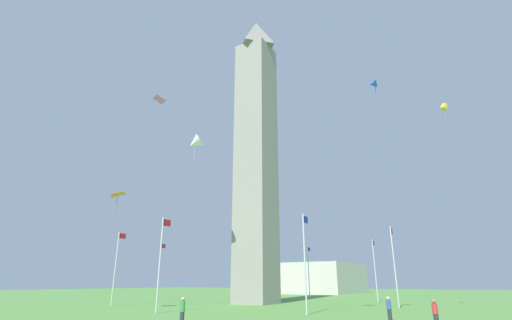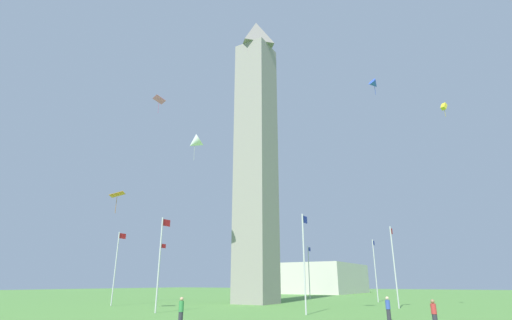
{
  "view_description": "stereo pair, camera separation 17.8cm",
  "coord_description": "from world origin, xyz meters",
  "px_view_note": "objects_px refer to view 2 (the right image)",
  "views": [
    {
      "loc": [
        -43.82,
        -26.12,
        2.6
      ],
      "look_at": [
        0.0,
        0.0,
        19.5
      ],
      "focal_mm": 26.02,
      "sensor_mm": 36.0,
      "label": 1
    },
    {
      "loc": [
        -43.73,
        -26.27,
        2.6
      ],
      "look_at": [
        0.0,
        0.0,
        19.5
      ],
      "focal_mm": 26.02,
      "sensor_mm": 36.0,
      "label": 2
    }
  ],
  "objects_px": {
    "flagpole_w": "(394,262)",
    "flagpole_sw": "(304,258)",
    "flagpole_s": "(160,259)",
    "person_blue_shirt": "(388,309)",
    "flagpole_se": "(116,264)",
    "flagpole_e": "(159,268)",
    "person_green_shirt": "(181,311)",
    "flagpole_nw": "(375,267)",
    "kite_yellow_box": "(444,107)",
    "flagpole_n": "(309,270)",
    "kite_blue_delta": "(374,84)",
    "obelisk_monument": "(256,146)",
    "flagpole_ne": "(232,270)",
    "distant_building": "(325,279)",
    "kite_white_delta": "(195,143)",
    "kite_orange_diamond": "(117,195)",
    "person_red_shirt": "(434,314)",
    "kite_pink_diamond": "(159,100)"
  },
  "relations": [
    {
      "from": "flagpole_w",
      "to": "flagpole_sw",
      "type": "bearing_deg",
      "value": 157.5
    },
    {
      "from": "flagpole_s",
      "to": "person_blue_shirt",
      "type": "distance_m",
      "value": 20.33
    },
    {
      "from": "flagpole_se",
      "to": "flagpole_s",
      "type": "height_order",
      "value": "same"
    },
    {
      "from": "flagpole_e",
      "to": "flagpole_sw",
      "type": "xyz_separation_m",
      "value": [
        -12.45,
        -30.05,
        0.0
      ]
    },
    {
      "from": "flagpole_s",
      "to": "flagpole_sw",
      "type": "relative_size",
      "value": 1.0
    },
    {
      "from": "flagpole_s",
      "to": "person_green_shirt",
      "type": "bearing_deg",
      "value": -126.57
    },
    {
      "from": "flagpole_nw",
      "to": "kite_yellow_box",
      "type": "bearing_deg",
      "value": -137.31
    },
    {
      "from": "person_green_shirt",
      "to": "flagpole_s",
      "type": "bearing_deg",
      "value": 13.36
    },
    {
      "from": "flagpole_n",
      "to": "kite_blue_delta",
      "type": "height_order",
      "value": "kite_blue_delta"
    },
    {
      "from": "obelisk_monument",
      "to": "flagpole_n",
      "type": "relative_size",
      "value": 5.04
    },
    {
      "from": "obelisk_monument",
      "to": "flagpole_ne",
      "type": "distance_m",
      "value": 24.52
    },
    {
      "from": "flagpole_ne",
      "to": "flagpole_se",
      "type": "distance_m",
      "value": 24.9
    },
    {
      "from": "obelisk_monument",
      "to": "person_green_shirt",
      "type": "bearing_deg",
      "value": -159.95
    },
    {
      "from": "flagpole_se",
      "to": "flagpole_s",
      "type": "distance_m",
      "value": 13.47
    },
    {
      "from": "flagpole_n",
      "to": "kite_yellow_box",
      "type": "height_order",
      "value": "kite_yellow_box"
    },
    {
      "from": "obelisk_monument",
      "to": "kite_blue_delta",
      "type": "relative_size",
      "value": 25.39
    },
    {
      "from": "obelisk_monument",
      "to": "distant_building",
      "type": "relative_size",
      "value": 1.7
    },
    {
      "from": "flagpole_ne",
      "to": "kite_white_delta",
      "type": "xyz_separation_m",
      "value": [
        -24.43,
        -11.04,
        13.83
      ]
    },
    {
      "from": "flagpole_ne",
      "to": "flagpole_e",
      "type": "bearing_deg",
      "value": 157.5
    },
    {
      "from": "flagpole_w",
      "to": "kite_orange_diamond",
      "type": "height_order",
      "value": "kite_orange_diamond"
    },
    {
      "from": "obelisk_monument",
      "to": "flagpole_ne",
      "type": "xyz_separation_m",
      "value": [
        12.5,
        12.45,
        -17.02
      ]
    },
    {
      "from": "kite_orange_diamond",
      "to": "flagpole_se",
      "type": "bearing_deg",
      "value": 47.11
    },
    {
      "from": "flagpole_e",
      "to": "flagpole_w",
      "type": "height_order",
      "value": "same"
    },
    {
      "from": "person_green_shirt",
      "to": "kite_white_delta",
      "type": "xyz_separation_m",
      "value": [
        12.14,
        10.19,
        17.69
      ]
    },
    {
      "from": "person_red_shirt",
      "to": "kite_pink_diamond",
      "type": "height_order",
      "value": "kite_pink_diamond"
    },
    {
      "from": "flagpole_se",
      "to": "flagpole_w",
      "type": "bearing_deg",
      "value": -67.5
    },
    {
      "from": "flagpole_w",
      "to": "person_blue_shirt",
      "type": "bearing_deg",
      "value": -171.71
    },
    {
      "from": "kite_yellow_box",
      "to": "distant_building",
      "type": "height_order",
      "value": "kite_yellow_box"
    },
    {
      "from": "distant_building",
      "to": "person_green_shirt",
      "type": "bearing_deg",
      "value": -165.94
    },
    {
      "from": "flagpole_nw",
      "to": "person_blue_shirt",
      "type": "height_order",
      "value": "flagpole_nw"
    },
    {
      "from": "kite_yellow_box",
      "to": "flagpole_sw",
      "type": "bearing_deg",
      "value": 131.81
    },
    {
      "from": "distant_building",
      "to": "flagpole_n",
      "type": "bearing_deg",
      "value": -163.36
    },
    {
      "from": "kite_yellow_box",
      "to": "flagpole_se",
      "type": "bearing_deg",
      "value": 106.72
    },
    {
      "from": "flagpole_s",
      "to": "flagpole_sw",
      "type": "xyz_separation_m",
      "value": [
        5.16,
        -12.45,
        0.0
      ]
    },
    {
      "from": "flagpole_nw",
      "to": "kite_white_delta",
      "type": "bearing_deg",
      "value": 150.44
    },
    {
      "from": "flagpole_s",
      "to": "flagpole_se",
      "type": "bearing_deg",
      "value": 67.5
    },
    {
      "from": "flagpole_s",
      "to": "flagpole_w",
      "type": "xyz_separation_m",
      "value": [
        17.6,
        -17.6,
        0.0
      ]
    },
    {
      "from": "person_blue_shirt",
      "to": "flagpole_n",
      "type": "bearing_deg",
      "value": 7.97
    },
    {
      "from": "flagpole_ne",
      "to": "flagpole_w",
      "type": "bearing_deg",
      "value": -112.5
    },
    {
      "from": "kite_pink_diamond",
      "to": "person_green_shirt",
      "type": "bearing_deg",
      "value": -124.72
    },
    {
      "from": "flagpole_sw",
      "to": "kite_blue_delta",
      "type": "distance_m",
      "value": 18.09
    },
    {
      "from": "obelisk_monument",
      "to": "flagpole_e",
      "type": "xyz_separation_m",
      "value": [
        0.06,
        17.6,
        -17.02
      ]
    },
    {
      "from": "flagpole_ne",
      "to": "distant_building",
      "type": "bearing_deg",
      "value": -3.13
    },
    {
      "from": "flagpole_sw",
      "to": "flagpole_e",
      "type": "bearing_deg",
      "value": 67.5
    },
    {
      "from": "flagpole_n",
      "to": "person_green_shirt",
      "type": "xyz_separation_m",
      "value": [
        -41.72,
        -8.78,
        -3.86
      ]
    },
    {
      "from": "kite_pink_diamond",
      "to": "flagpole_s",
      "type": "bearing_deg",
      "value": -122.0
    },
    {
      "from": "kite_white_delta",
      "to": "distant_building",
      "type": "xyz_separation_m",
      "value": [
        64.01,
        8.88,
        -14.92
      ]
    },
    {
      "from": "flagpole_sw",
      "to": "kite_white_delta",
      "type": "distance_m",
      "value": 19.58
    },
    {
      "from": "flagpole_ne",
      "to": "kite_yellow_box",
      "type": "xyz_separation_m",
      "value": [
        -13.64,
        -37.48,
        16.47
      ]
    },
    {
      "from": "kite_blue_delta",
      "to": "distant_building",
      "type": "height_order",
      "value": "kite_blue_delta"
    }
  ]
}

